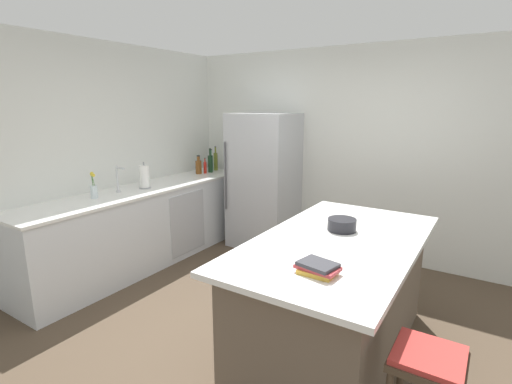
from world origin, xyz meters
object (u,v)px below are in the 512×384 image
object	(u,v)px
kitchen_island	(335,296)
refrigerator	(264,181)
sink_faucet	(118,179)
mixing_bowl	(342,225)
wine_bottle	(210,163)
whiskey_bottle	(199,166)
gin_bottle	(211,162)
cookbook_stack	(318,268)
flower_vase	(94,189)
bar_stool	(427,374)
hot_sauce_bottle	(205,167)
olive_oil_bottle	(216,161)
paper_towel_roll	(144,177)

from	to	relation	value
kitchen_island	refrigerator	xyz separation A→B (m)	(-1.69, 1.71, 0.43)
refrigerator	sink_faucet	xyz separation A→B (m)	(-0.93, -1.60, 0.20)
mixing_bowl	wine_bottle	bearing A→B (deg)	150.12
wine_bottle	whiskey_bottle	xyz separation A→B (m)	(-0.07, -0.18, -0.03)
gin_bottle	mixing_bowl	distance (m)	3.00
cookbook_stack	mixing_bowl	world-z (taller)	mixing_bowl
flower_vase	whiskey_bottle	bearing A→B (deg)	90.85
bar_stool	wine_bottle	world-z (taller)	wine_bottle
gin_bottle	whiskey_bottle	world-z (taller)	gin_bottle
bar_stool	gin_bottle	bearing A→B (deg)	144.48
refrigerator	hot_sauce_bottle	world-z (taller)	refrigerator
kitchen_island	olive_oil_bottle	size ratio (longest dim) A/B	5.68
sink_faucet	gin_bottle	xyz separation A→B (m)	(-0.00, 1.64, -0.03)
sink_faucet	whiskey_bottle	world-z (taller)	sink_faucet
refrigerator	bar_stool	size ratio (longest dim) A/B	2.66
bar_stool	cookbook_stack	xyz separation A→B (m)	(-0.65, 0.05, 0.42)
gin_bottle	cookbook_stack	size ratio (longest dim) A/B	1.23
olive_oil_bottle	wine_bottle	world-z (taller)	olive_oil_bottle
wine_bottle	kitchen_island	bearing A→B (deg)	-32.86
kitchen_island	cookbook_stack	xyz separation A→B (m)	(0.10, -0.62, 0.49)
kitchen_island	cookbook_stack	distance (m)	0.80
whiskey_bottle	wine_bottle	bearing A→B (deg)	69.72
bar_stool	hot_sauce_bottle	world-z (taller)	hot_sauce_bottle
hot_sauce_bottle	mixing_bowl	bearing A→B (deg)	-27.94
sink_faucet	flower_vase	world-z (taller)	sink_faucet
olive_oil_bottle	wine_bottle	distance (m)	0.19
wine_bottle	hot_sauce_bottle	bearing A→B (deg)	-96.69
refrigerator	mixing_bowl	world-z (taller)	refrigerator
kitchen_island	wine_bottle	world-z (taller)	wine_bottle
whiskey_bottle	mixing_bowl	world-z (taller)	whiskey_bottle
refrigerator	gin_bottle	bearing A→B (deg)	177.46
refrigerator	paper_towel_roll	world-z (taller)	refrigerator
gin_bottle	mixing_bowl	xyz separation A→B (m)	(2.57, -1.53, -0.09)
kitchen_island	hot_sauce_bottle	bearing A→B (deg)	148.95
paper_towel_roll	mixing_bowl	world-z (taller)	paper_towel_roll
kitchen_island	mixing_bowl	size ratio (longest dim) A/B	8.92
mixing_bowl	sink_faucet	bearing A→B (deg)	-177.56
whiskey_bottle	flower_vase	bearing A→B (deg)	-89.15
paper_towel_roll	whiskey_bottle	xyz separation A→B (m)	(-0.09, 1.07, -0.03)
kitchen_island	gin_bottle	xyz separation A→B (m)	(-2.63, 1.75, 0.60)
cookbook_stack	mixing_bowl	bearing A→B (deg)	100.59
bar_stool	flower_vase	bearing A→B (deg)	172.40
bar_stool	flower_vase	size ratio (longest dim) A/B	2.37
whiskey_bottle	cookbook_stack	xyz separation A→B (m)	(2.74, -2.10, -0.08)
wine_bottle	gin_bottle	bearing A→B (deg)	122.55
sink_faucet	refrigerator	bearing A→B (deg)	59.81
olive_oil_bottle	whiskey_bottle	distance (m)	0.37
flower_vase	paper_towel_roll	size ratio (longest dim) A/B	0.91
gin_bottle	hot_sauce_bottle	bearing A→B (deg)	-77.40
refrigerator	bar_stool	world-z (taller)	refrigerator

